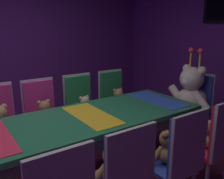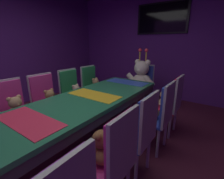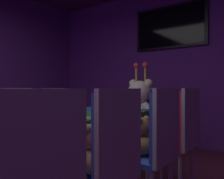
{
  "view_description": "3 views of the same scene",
  "coord_description": "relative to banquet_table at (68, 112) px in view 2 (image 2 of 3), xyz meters",
  "views": [
    {
      "loc": [
        2.05,
        -0.69,
        1.62
      ],
      "look_at": [
        0.12,
        0.65,
        1.01
      ],
      "focal_mm": 39.15,
      "sensor_mm": 36.0,
      "label": 1
    },
    {
      "loc": [
        1.44,
        -1.13,
        1.46
      ],
      "look_at": [
        0.19,
        0.65,
        0.81
      ],
      "focal_mm": 25.25,
      "sensor_mm": 36.0,
      "label": 2
    },
    {
      "loc": [
        1.68,
        -0.85,
        0.99
      ],
      "look_at": [
        0.18,
        1.18,
        0.97
      ],
      "focal_mm": 38.52,
      "sensor_mm": 36.0,
      "label": 3
    }
  ],
  "objects": [
    {
      "name": "ground_plane",
      "position": [
        0.0,
        0.0,
        -0.66
      ],
      "size": [
        7.9,
        7.9,
        0.0
      ],
      "primitive_type": "plane",
      "color": "#591E33"
    },
    {
      "name": "wall_back",
      "position": [
        0.0,
        3.2,
        0.74
      ],
      "size": [
        5.2,
        0.12,
        2.8
      ],
      "primitive_type": "cube",
      "color": "#59267F",
      "rests_on": "ground_plane"
    },
    {
      "name": "banquet_table",
      "position": [
        0.0,
        0.0,
        0.0
      ],
      "size": [
        0.9,
        3.35,
        0.75
      ],
      "color": "#26724C",
      "rests_on": "ground_plane"
    },
    {
      "name": "chair_left_2",
      "position": [
        -0.88,
        -0.27,
        -0.06
      ],
      "size": [
        0.42,
        0.41,
        0.98
      ],
      "color": "#CC338C",
      "rests_on": "ground_plane"
    },
    {
      "name": "teddy_left_2",
      "position": [
        -0.73,
        -0.27,
        -0.06
      ],
      "size": [
        0.27,
        0.35,
        0.33
      ],
      "color": "tan",
      "rests_on": "chair_left_2"
    },
    {
      "name": "chair_left_3",
      "position": [
        -0.86,
        0.24,
        -0.06
      ],
      "size": [
        0.42,
        0.41,
        0.98
      ],
      "color": "#CC338C",
      "rests_on": "ground_plane"
    },
    {
      "name": "teddy_left_3",
      "position": [
        -0.72,
        0.24,
        -0.07
      ],
      "size": [
        0.25,
        0.32,
        0.3
      ],
      "color": "#9E7247",
      "rests_on": "chair_left_3"
    },
    {
      "name": "chair_left_4",
      "position": [
        -0.87,
        0.79,
        -0.06
      ],
      "size": [
        0.42,
        0.41,
        0.98
      ],
      "color": "#268C4C",
      "rests_on": "ground_plane"
    },
    {
      "name": "teddy_left_4",
      "position": [
        -0.72,
        0.79,
        -0.09
      ],
      "size": [
        0.21,
        0.28,
        0.26
      ],
      "color": "beige",
      "rests_on": "chair_left_4"
    },
    {
      "name": "chair_left_5",
      "position": [
        -0.87,
        1.35,
        -0.06
      ],
      "size": [
        0.42,
        0.41,
        0.98
      ],
      "color": "#268C4C",
      "rests_on": "ground_plane"
    },
    {
      "name": "teddy_left_5",
      "position": [
        -0.72,
        1.35,
        -0.08
      ],
      "size": [
        0.23,
        0.3,
        0.28
      ],
      "color": "tan",
      "rests_on": "chair_left_5"
    },
    {
      "name": "chair_right_2",
      "position": [
        0.85,
        -0.25,
        -0.06
      ],
      "size": [
        0.42,
        0.41,
        0.98
      ],
      "rotation": [
        0.0,
        0.0,
        3.14
      ],
      "color": "#CC338C",
      "rests_on": "ground_plane"
    },
    {
      "name": "teddy_right_2",
      "position": [
        0.71,
        -0.25,
        -0.06
      ],
      "size": [
        0.26,
        0.34,
        0.32
      ],
      "rotation": [
        0.0,
        0.0,
        3.14
      ],
      "color": "brown",
      "rests_on": "chair_right_2"
    },
    {
      "name": "chair_right_3",
      "position": [
        0.85,
        0.25,
        -0.06
      ],
      "size": [
        0.42,
        0.41,
        0.98
      ],
      "rotation": [
        0.0,
        0.0,
        3.14
      ],
      "color": "#2D47B2",
      "rests_on": "ground_plane"
    },
    {
      "name": "teddy_right_3",
      "position": [
        0.7,
        0.25,
        -0.06
      ],
      "size": [
        0.26,
        0.33,
        0.32
      ],
      "rotation": [
        0.0,
        0.0,
        3.14
      ],
      "color": "#9E7247",
      "rests_on": "chair_right_3"
    },
    {
      "name": "chair_right_4",
      "position": [
        0.88,
        0.81,
        -0.06
      ],
      "size": [
        0.42,
        0.41,
        0.98
      ],
      "rotation": [
        0.0,
        0.0,
        3.14
      ],
      "color": "#2D47B2",
      "rests_on": "ground_plane"
    },
    {
      "name": "teddy_right_4",
      "position": [
        0.74,
        0.81,
        -0.07
      ],
      "size": [
        0.25,
        0.32,
        0.31
      ],
      "rotation": [
        0.0,
        0.0,
        3.14
      ],
      "color": "olive",
      "rests_on": "chair_right_4"
    },
    {
      "name": "chair_right_5",
      "position": [
        0.88,
        1.33,
        -0.06
      ],
      "size": [
        0.42,
        0.41,
        0.98
      ],
      "rotation": [
        0.0,
        0.0,
        3.14
      ],
      "color": "red",
      "rests_on": "ground_plane"
    },
    {
      "name": "teddy_right_5",
      "position": [
        0.74,
        1.33,
        -0.08
      ],
      "size": [
        0.22,
        0.29,
        0.27
      ],
      "rotation": [
        0.0,
        0.0,
        3.14
      ],
      "color": "tan",
      "rests_on": "chair_right_5"
    },
    {
      "name": "throne_chair",
      "position": [
        0.0,
        2.22,
        -0.06
      ],
      "size": [
        0.41,
        0.42,
        0.98
      ],
      "rotation": [
        0.0,
        0.0,
        -1.57
      ],
      "color": "#2D47B2",
      "rests_on": "ground_plane"
    },
    {
      "name": "king_teddy_bear",
      "position": [
        0.0,
        2.05,
        0.08
      ],
      "size": [
        0.69,
        0.53,
        0.89
      ],
      "rotation": [
        0.0,
        0.0,
        -1.57
      ],
      "color": "silver",
      "rests_on": "throne_chair"
    },
    {
      "name": "wall_tv",
      "position": [
        0.0,
        3.11,
        1.39
      ],
      "size": [
        1.29,
        0.06,
        0.75
      ],
      "color": "black"
    }
  ]
}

